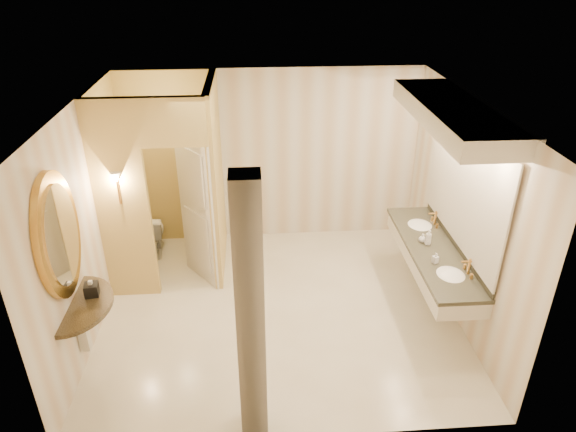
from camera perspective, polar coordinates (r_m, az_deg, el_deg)
name	(u,v)px	position (r m, az deg, el deg)	size (l,w,h in m)	color
floor	(279,309)	(6.84, -1.00, -10.27)	(4.50, 4.50, 0.00)	white
ceiling	(277,107)	(5.59, -1.23, 12.06)	(4.50, 4.50, 0.00)	white
wall_back	(271,157)	(7.92, -1.90, 6.56)	(4.50, 0.02, 2.70)	beige
wall_front	(291,329)	(4.44, 0.34, -12.43)	(4.50, 0.02, 2.70)	beige
wall_left	(85,225)	(6.41, -21.63, -0.90)	(0.02, 4.00, 2.70)	beige
wall_right	(462,212)	(6.59, 18.81, 0.44)	(0.02, 4.00, 2.70)	beige
toilet_closet	(190,185)	(7.00, -10.87, 3.41)	(1.50, 1.55, 2.70)	#DDC474
wall_sconce	(117,179)	(6.53, -18.51, 3.94)	(0.14, 0.14, 0.42)	gold
vanity	(445,193)	(6.35, 17.03, 2.45)	(0.75, 2.39, 2.09)	beige
console_shelf	(65,266)	(5.69, -23.54, -5.12)	(1.03, 1.03, 1.96)	black
pillar	(250,316)	(4.58, -4.20, -10.98)	(0.25, 0.25, 2.70)	beige
tissue_box	(92,290)	(5.95, -20.98, -7.64)	(0.14, 0.14, 0.14)	black
toilet	(152,232)	(8.13, -14.83, -1.78)	(0.37, 0.65, 0.66)	white
soap_bottle_a	(436,258)	(6.34, 16.08, -4.50)	(0.06, 0.06, 0.13)	beige
soap_bottle_b	(422,238)	(6.74, 14.71, -2.37)	(0.09, 0.09, 0.12)	silver
soap_bottle_c	(428,237)	(6.68, 15.34, -2.28)	(0.08, 0.08, 0.21)	#C6B28C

